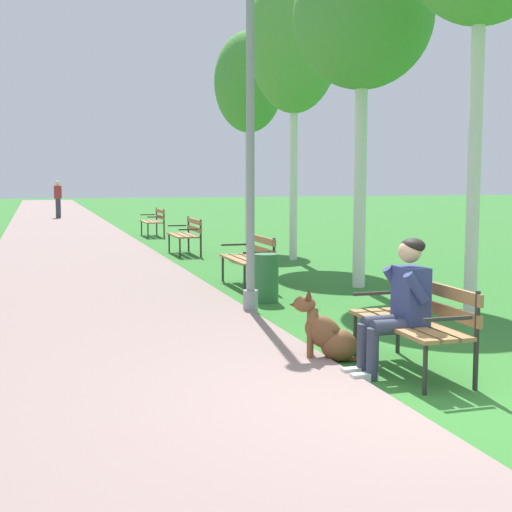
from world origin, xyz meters
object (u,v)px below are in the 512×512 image
at_px(park_bench_near, 416,317).
at_px(birch_tree_third, 363,18).
at_px(park_bench_furthest, 154,220).
at_px(birch_tree_fifth, 249,84).
at_px(birch_tree_fourth, 294,39).
at_px(park_bench_far, 187,232).
at_px(pedestrian_distant, 58,199).
at_px(dog_brown, 328,335).
at_px(lamp_post_near, 250,142).
at_px(park_bench_mid, 250,255).
at_px(litter_bin, 266,278).
at_px(person_seated_on_near_bench, 400,301).

distance_m(park_bench_near, birch_tree_third, 6.43).
distance_m(park_bench_furthest, birch_tree_fifth, 5.82).
bearing_deg(birch_tree_fourth, park_bench_near, -102.68).
relative_size(park_bench_near, park_bench_far, 1.00).
relative_size(park_bench_far, pedestrian_distant, 0.91).
distance_m(dog_brown, lamp_post_near, 3.35).
height_order(park_bench_far, dog_brown, park_bench_far).
height_order(park_bench_far, pedestrian_distant, pedestrian_distant).
relative_size(park_bench_mid, dog_brown, 1.92).
bearing_deg(birch_tree_fourth, litter_bin, -113.87).
distance_m(park_bench_far, person_seated_on_near_bench, 10.86).
bearing_deg(dog_brown, birch_tree_fourth, 72.47).
distance_m(park_bench_mid, birch_tree_third, 4.18).
distance_m(park_bench_furthest, litter_bin, 12.22).
height_order(dog_brown, birch_tree_fifth, birch_tree_fifth).
distance_m(park_bench_near, person_seated_on_near_bench, 0.27).
xyz_separation_m(park_bench_mid, lamp_post_near, (-0.67, -2.27, 1.75)).
bearing_deg(park_bench_mid, park_bench_near, -90.38).
relative_size(birch_tree_third, birch_tree_fourth, 0.87).
relative_size(dog_brown, lamp_post_near, 0.18).
distance_m(park_bench_furthest, birch_tree_fourth, 8.56).
relative_size(lamp_post_near, birch_tree_fifth, 0.80).
xyz_separation_m(park_bench_far, birch_tree_third, (1.68, -5.88, 3.78)).
bearing_deg(park_bench_near, pedestrian_distant, 95.10).
bearing_deg(birch_tree_fifth, person_seated_on_near_bench, -99.89).
height_order(park_bench_mid, birch_tree_third, birch_tree_third).
relative_size(person_seated_on_near_bench, birch_tree_fifth, 0.23).
xyz_separation_m(park_bench_mid, park_bench_far, (-0.01, 5.24, 0.00)).
bearing_deg(lamp_post_near, birch_tree_fifth, 73.85).
xyz_separation_m(person_seated_on_near_bench, birch_tree_fourth, (2.23, 9.06, 4.03)).
bearing_deg(birch_tree_fourth, dog_brown, -107.53).
relative_size(park_bench_far, dog_brown, 1.92).
relative_size(park_bench_near, park_bench_mid, 1.00).
relative_size(litter_bin, pedestrian_distant, 0.42).
bearing_deg(birch_tree_third, birch_tree_fourth, 85.43).
relative_size(park_bench_near, litter_bin, 2.14).
distance_m(park_bench_mid, birch_tree_fourth, 5.78).
bearing_deg(park_bench_near, birch_tree_third, 70.93).
xyz_separation_m(lamp_post_near, pedestrian_distant, (-1.78, 23.75, -1.42)).
height_order(person_seated_on_near_bench, birch_tree_fifth, birch_tree_fifth).
xyz_separation_m(litter_bin, pedestrian_distant, (-2.22, 23.04, 0.49)).
bearing_deg(park_bench_near, dog_brown, 136.98).
distance_m(birch_tree_third, pedestrian_distant, 22.76).
height_order(person_seated_on_near_bench, litter_bin, person_seated_on_near_bench).
height_order(park_bench_near, park_bench_far, same).
bearing_deg(pedestrian_distant, park_bench_furthest, -76.89).
bearing_deg(park_bench_furthest, dog_brown, -92.71).
relative_size(person_seated_on_near_bench, litter_bin, 1.79).
xyz_separation_m(park_bench_mid, dog_brown, (-0.67, -4.97, -0.25)).
bearing_deg(park_bench_furthest, birch_tree_fifth, -66.78).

